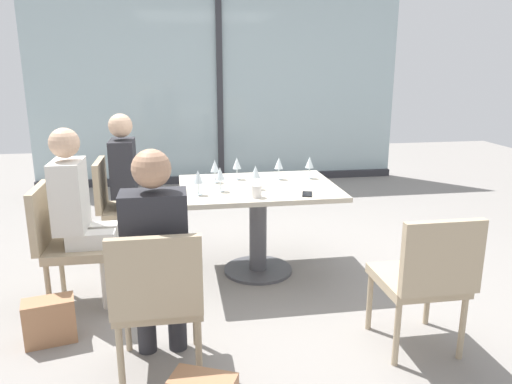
{
  "coord_description": "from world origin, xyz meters",
  "views": [
    {
      "loc": [
        -0.63,
        -3.72,
        1.68
      ],
      "look_at": [
        0.0,
        0.1,
        0.65
      ],
      "focal_mm": 34.58,
      "sensor_mm": 36.0,
      "label": 1
    }
  ],
  "objects": [
    {
      "name": "cell_phone_on_table",
      "position": [
        0.31,
        -0.33,
        0.73
      ],
      "size": [
        0.11,
        0.16,
        0.01
      ],
      "primitive_type": "cube",
      "rotation": [
        0.0,
        0.0,
        -0.28
      ],
      "color": "black",
      "rests_on": "dining_table_main"
    },
    {
      "name": "chair_side_end",
      "position": [
        -1.4,
        -0.35,
        0.5
      ],
      "size": [
        0.5,
        0.46,
        0.87
      ],
      "color": "tan",
      "rests_on": "ground_plane"
    },
    {
      "name": "person_side_end",
      "position": [
        -1.29,
        -0.35,
        0.7
      ],
      "size": [
        0.39,
        0.34,
        1.26
      ],
      "color": "silver",
      "rests_on": "ground_plane"
    },
    {
      "name": "wine_glass_2",
      "position": [
        0.46,
        0.17,
        0.86
      ],
      "size": [
        0.07,
        0.07,
        0.18
      ],
      "color": "silver",
      "rests_on": "dining_table_main"
    },
    {
      "name": "chair_front_right",
      "position": [
        0.75,
        -1.31,
        0.5
      ],
      "size": [
        0.46,
        0.5,
        0.87
      ],
      "color": "tan",
      "rests_on": "ground_plane"
    },
    {
      "name": "chair_front_left",
      "position": [
        -0.75,
        -1.31,
        0.5
      ],
      "size": [
        0.46,
        0.5,
        0.87
      ],
      "color": "tan",
      "rests_on": "ground_plane"
    },
    {
      "name": "ground_plane",
      "position": [
        0.0,
        0.0,
        0.0
      ],
      "size": [
        12.0,
        12.0,
        0.0
      ],
      "primitive_type": "plane",
      "color": "gray"
    },
    {
      "name": "wine_glass_4",
      "position": [
        -0.48,
        -0.21,
        0.86
      ],
      "size": [
        0.07,
        0.07,
        0.18
      ],
      "color": "silver",
      "rests_on": "dining_table_main"
    },
    {
      "name": "coffee_cup",
      "position": [
        -0.07,
        -0.34,
        0.78
      ],
      "size": [
        0.08,
        0.08,
        0.09
      ],
      "primitive_type": "cylinder",
      "color": "white",
      "rests_on": "dining_table_main"
    },
    {
      "name": "window_wall_backdrop",
      "position": [
        0.0,
        3.2,
        1.21
      ],
      "size": [
        5.07,
        0.1,
        2.7
      ],
      "color": "#A1B7BC",
      "rests_on": "ground_plane"
    },
    {
      "name": "wine_glass_6",
      "position": [
        -0.33,
        0.15,
        0.86
      ],
      "size": [
        0.07,
        0.07,
        0.18
      ],
      "color": "silver",
      "rests_on": "dining_table_main"
    },
    {
      "name": "wine_glass_3",
      "position": [
        -0.31,
        -0.13,
        0.86
      ],
      "size": [
        0.07,
        0.07,
        0.18
      ],
      "color": "silver",
      "rests_on": "dining_table_main"
    },
    {
      "name": "person_far_left",
      "position": [
        -1.02,
        0.52,
        0.7
      ],
      "size": [
        0.39,
        0.34,
        1.26
      ],
      "color": "#28282D",
      "rests_on": "ground_plane"
    },
    {
      "name": "wine_glass_0",
      "position": [
        -0.04,
        -0.11,
        0.86
      ],
      "size": [
        0.07,
        0.07,
        0.18
      ],
      "color": "silver",
      "rests_on": "dining_table_main"
    },
    {
      "name": "handbag_0",
      "position": [
        -0.78,
        0.11,
        0.14
      ],
      "size": [
        0.31,
        0.18,
        0.28
      ],
      "primitive_type": "cube",
      "rotation": [
        0.0,
        0.0,
        -0.08
      ],
      "color": "silver",
      "rests_on": "ground_plane"
    },
    {
      "name": "wine_glass_5",
      "position": [
        0.2,
        0.18,
        0.86
      ],
      "size": [
        0.07,
        0.07,
        0.18
      ],
      "color": "silver",
      "rests_on": "dining_table_main"
    },
    {
      "name": "handbag_2",
      "position": [
        -1.44,
        -0.84,
        0.14
      ],
      "size": [
        0.33,
        0.22,
        0.28
      ],
      "primitive_type": "cube",
      "rotation": [
        0.0,
        0.0,
        0.23
      ],
      "color": "#A3704C",
      "rests_on": "ground_plane"
    },
    {
      "name": "wine_glass_1",
      "position": [
        -0.14,
        0.24,
        0.86
      ],
      "size": [
        0.07,
        0.07,
        0.18
      ],
      "color": "silver",
      "rests_on": "dining_table_main"
    },
    {
      "name": "dining_table_main",
      "position": [
        0.0,
        0.0,
        0.55
      ],
      "size": [
        1.23,
        0.94,
        0.73
      ],
      "color": "#BCB29E",
      "rests_on": "ground_plane"
    },
    {
      "name": "chair_far_left",
      "position": [
        -1.13,
        0.52,
        0.5
      ],
      "size": [
        0.5,
        0.46,
        0.87
      ],
      "color": "tan",
      "rests_on": "ground_plane"
    },
    {
      "name": "person_front_left",
      "position": [
        -0.75,
        -1.2,
        0.7
      ],
      "size": [
        0.34,
        0.39,
        1.26
      ],
      "color": "#28282D",
      "rests_on": "ground_plane"
    }
  ]
}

